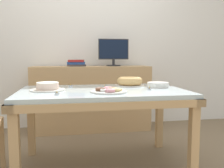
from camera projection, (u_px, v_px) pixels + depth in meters
ground_plane at (103, 166)px, 2.36m from camera, size 12.00×12.00×0.00m
wall_back at (89, 38)px, 3.70m from camera, size 8.00×0.10×2.60m
dining_table at (103, 99)px, 2.29m from camera, size 1.53×0.92×0.73m
sideboard at (91, 98)px, 3.50m from camera, size 1.62×0.44×0.90m
computer_monitor at (114, 53)px, 3.48m from camera, size 0.42×0.20×0.38m
book_stack at (76, 63)px, 3.41m from camera, size 0.26×0.20×0.09m
cake_chocolate_round at (48, 87)px, 2.21m from camera, size 0.31×0.31×0.07m
cake_golden_bundt at (130, 82)px, 2.56m from camera, size 0.30×0.30×0.09m
pastry_platter at (109, 90)px, 2.10m from camera, size 0.31×0.31×0.04m
plate_stack at (158, 85)px, 2.45m from camera, size 0.21×0.21×0.05m
tealight_near_front at (57, 94)px, 1.96m from camera, size 0.04×0.04×0.04m
tealight_left_edge at (71, 86)px, 2.48m from camera, size 0.04×0.04×0.04m
tealight_centre at (105, 87)px, 2.40m from camera, size 0.04×0.04×0.04m
tealight_near_cakes at (149, 89)px, 2.25m from camera, size 0.04×0.04×0.04m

